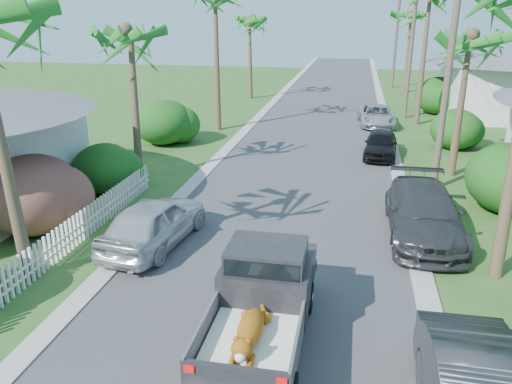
% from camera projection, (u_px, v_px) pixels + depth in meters
% --- Properties ---
extents(road, '(8.00, 100.00, 0.02)m').
position_uv_depth(road, '(319.00, 123.00, 32.60)').
color(road, '#38383A').
rests_on(road, ground).
extents(curb_left, '(0.60, 100.00, 0.06)m').
position_uv_depth(curb_left, '(255.00, 120.00, 33.38)').
color(curb_left, '#A5A39E').
rests_on(curb_left, ground).
extents(curb_right, '(0.60, 100.00, 0.06)m').
position_uv_depth(curb_right, '(387.00, 126.00, 31.81)').
color(curb_right, '#A5A39E').
rests_on(curb_right, ground).
extents(pickup_truck, '(1.98, 5.12, 2.06)m').
position_uv_depth(pickup_truck, '(264.00, 294.00, 10.95)').
color(pickup_truck, black).
rests_on(pickup_truck, ground).
extents(parked_car_rm, '(2.26, 5.46, 1.58)m').
position_uv_depth(parked_car_rm, '(424.00, 213.00, 15.92)').
color(parked_car_rm, '#2F3135').
rests_on(parked_car_rm, ground).
extents(parked_car_rf, '(1.85, 3.95, 1.31)m').
position_uv_depth(parked_car_rf, '(381.00, 144.00, 24.82)').
color(parked_car_rf, black).
rests_on(parked_car_rf, ground).
extents(parked_car_rd, '(2.42, 4.69, 1.26)m').
position_uv_depth(parked_car_rd, '(376.00, 116.00, 31.77)').
color(parked_car_rd, '#ACAFB4').
rests_on(parked_car_rd, ground).
extents(parked_car_ln, '(2.32, 4.68, 1.53)m').
position_uv_depth(parked_car_ln, '(154.00, 222.00, 15.29)').
color(parked_car_ln, silver).
rests_on(parked_car_ln, ground).
extents(palm_l_b, '(4.40, 4.40, 7.40)m').
position_uv_depth(palm_l_b, '(129.00, 31.00, 19.76)').
color(palm_l_b, brown).
rests_on(palm_l_b, ground).
extents(palm_l_d, '(4.40, 4.40, 7.70)m').
position_uv_depth(palm_l_d, '(250.00, 18.00, 39.92)').
color(palm_l_d, brown).
rests_on(palm_l_d, ground).
extents(palm_r_b, '(4.40, 4.40, 7.20)m').
position_uv_depth(palm_r_b, '(470.00, 36.00, 20.15)').
color(palm_r_b, brown).
rests_on(palm_r_b, ground).
extents(palm_r_d, '(4.40, 4.40, 8.00)m').
position_uv_depth(palm_r_d, '(412.00, 14.00, 42.98)').
color(palm_r_d, brown).
rests_on(palm_r_d, ground).
extents(shrub_l_b, '(3.00, 3.30, 2.60)m').
position_uv_depth(shrub_l_b, '(33.00, 195.00, 16.05)').
color(shrub_l_b, '#A61744').
rests_on(shrub_l_b, ground).
extents(shrub_l_c, '(2.40, 2.64, 2.00)m').
position_uv_depth(shrub_l_c, '(104.00, 169.00, 19.77)').
color(shrub_l_c, '#184915').
rests_on(shrub_l_c, ground).
extents(shrub_l_d, '(3.20, 3.52, 2.40)m').
position_uv_depth(shrub_l_d, '(163.00, 122.00, 27.20)').
color(shrub_l_d, '#184915').
rests_on(shrub_l_d, ground).
extents(shrub_r_b, '(3.00, 3.30, 2.50)m').
position_uv_depth(shrub_r_b, '(509.00, 178.00, 17.83)').
color(shrub_r_b, '#184915').
rests_on(shrub_r_b, ground).
extents(shrub_r_c, '(2.60, 2.86, 2.10)m').
position_uv_depth(shrub_r_c, '(456.00, 129.00, 26.26)').
color(shrub_r_c, '#184915').
rests_on(shrub_r_c, ground).
extents(shrub_r_d, '(3.20, 3.52, 2.60)m').
position_uv_depth(shrub_r_d, '(439.00, 96.00, 35.32)').
color(shrub_r_d, '#184915').
rests_on(shrub_r_d, ground).
extents(picket_fence, '(0.10, 11.00, 1.00)m').
position_uv_depth(picket_fence, '(79.00, 228.00, 15.53)').
color(picket_fence, white).
rests_on(picket_fence, ground).
extents(utility_pole_b, '(1.60, 0.26, 9.00)m').
position_uv_depth(utility_pole_b, '(448.00, 75.00, 18.95)').
color(utility_pole_b, brown).
rests_on(utility_pole_b, ground).
extents(utility_pole_c, '(1.60, 0.26, 9.00)m').
position_uv_depth(utility_pole_c, '(411.00, 49.00, 32.79)').
color(utility_pole_c, brown).
rests_on(utility_pole_c, ground).
extents(utility_pole_d, '(1.60, 0.26, 9.00)m').
position_uv_depth(utility_pole_d, '(396.00, 38.00, 46.64)').
color(utility_pole_d, brown).
rests_on(utility_pole_d, ground).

